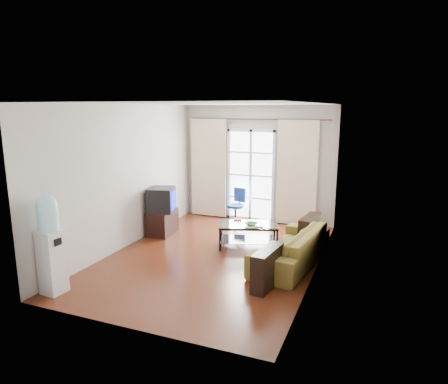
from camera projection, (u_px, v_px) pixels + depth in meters
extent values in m
plane|color=#592715|center=(214.00, 256.00, 7.22)|extent=(5.20, 5.20, 0.00)
plane|color=white|center=(213.00, 104.00, 6.66)|extent=(5.20, 5.20, 0.00)
cube|color=#B8B5AF|center=(258.00, 164.00, 9.30)|extent=(3.60, 0.02, 2.70)
cube|color=#B8B5AF|center=(125.00, 222.00, 4.58)|extent=(3.60, 0.02, 2.70)
cube|color=#B8B5AF|center=(127.00, 177.00, 7.59)|extent=(0.02, 5.20, 2.70)
cube|color=#B8B5AF|center=(319.00, 191.00, 6.29)|extent=(0.02, 5.20, 2.70)
cube|color=white|center=(251.00, 175.00, 9.38)|extent=(1.01, 0.02, 2.04)
cube|color=white|center=(251.00, 175.00, 9.36)|extent=(1.16, 0.06, 2.15)
cylinder|color=#4C3F2D|center=(257.00, 119.00, 9.00)|extent=(3.30, 0.04, 0.04)
cube|color=beige|center=(209.00, 168.00, 9.66)|extent=(0.90, 0.07, 2.35)
cube|color=beige|center=(297.00, 173.00, 8.88)|extent=(0.90, 0.07, 2.35)
cube|color=gray|center=(289.00, 210.00, 9.13)|extent=(0.64, 0.12, 0.64)
imported|color=olive|center=(291.00, 247.00, 6.83)|extent=(2.25, 1.32, 0.60)
cube|color=silver|center=(248.00, 224.00, 7.65)|extent=(1.26, 0.97, 0.01)
cube|color=black|center=(248.00, 239.00, 7.71)|extent=(1.19, 0.90, 0.01)
cube|color=black|center=(220.00, 240.00, 7.43)|extent=(0.05, 0.05, 0.45)
cube|color=black|center=(277.00, 240.00, 7.39)|extent=(0.05, 0.05, 0.45)
cube|color=black|center=(222.00, 230.00, 8.00)|extent=(0.05, 0.05, 0.45)
cube|color=black|center=(274.00, 231.00, 7.96)|extent=(0.05, 0.05, 0.45)
imported|color=green|center=(251.00, 224.00, 7.53)|extent=(0.38, 0.38, 0.06)
imported|color=#A21A13|center=(234.00, 219.00, 7.94)|extent=(0.26, 0.29, 0.02)
cube|color=black|center=(259.00, 227.00, 7.42)|extent=(0.16, 0.08, 0.02)
cube|color=black|center=(162.00, 222.00, 8.45)|extent=(0.51, 0.72, 0.51)
cube|color=black|center=(161.00, 200.00, 8.31)|extent=(0.64, 0.67, 0.50)
cube|color=#0C19E5|center=(174.00, 200.00, 8.28)|extent=(0.14, 0.43, 0.37)
cube|color=black|center=(151.00, 199.00, 8.33)|extent=(0.25, 0.40, 0.33)
cylinder|color=black|center=(235.00, 214.00, 9.31)|extent=(0.04, 0.04, 0.40)
cylinder|color=navy|center=(235.00, 206.00, 9.27)|extent=(0.39, 0.39, 0.06)
cube|color=navy|center=(240.00, 195.00, 9.35)|extent=(0.32, 0.13, 0.33)
cube|color=silver|center=(52.00, 262.00, 5.72)|extent=(0.32, 0.32, 0.94)
cylinder|color=#9DE2F3|center=(48.00, 217.00, 5.58)|extent=(0.29, 0.29, 0.38)
sphere|color=#9DE2F3|center=(46.00, 204.00, 5.54)|extent=(0.29, 0.29, 0.29)
cube|color=black|center=(57.00, 242.00, 5.59)|extent=(0.05, 0.12, 0.10)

